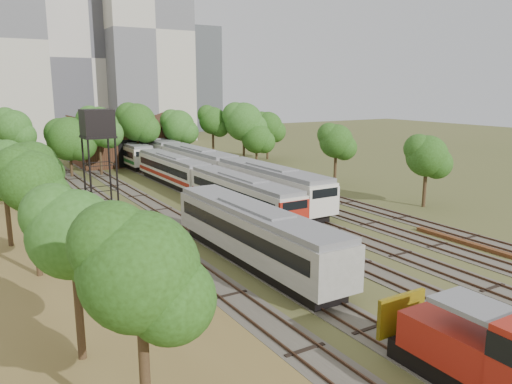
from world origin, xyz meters
TOP-DOWN VIEW (x-y plane):
  - ground at (0.00, 0.00)m, footprint 240.00×240.00m
  - dry_grass_patch at (-18.00, 8.00)m, footprint 14.00×60.00m
  - tracks at (-0.67, 25.00)m, footprint 24.60×80.00m
  - railcar_red_set at (-2.00, 27.99)m, footprint 2.91×34.57m
  - railcar_green_set at (2.00, 37.94)m, footprint 3.30×52.08m
  - railcar_rear at (-2.00, 55.24)m, footprint 3.00×16.08m
  - shunter_locomotive at (-8.00, -10.93)m, footprint 2.90×8.10m
  - old_grey_coach at (-8.00, 7.08)m, footprint 3.20×18.00m
  - water_tower at (-13.25, 26.75)m, footprint 2.86×2.86m
  - rail_pile_far at (8.20, 2.59)m, footprint 0.54×8.64m
  - maintenance_shed at (-1.00, 57.98)m, footprint 16.45×11.55m
  - tree_band_left at (-19.81, 32.07)m, footprint 7.90×70.82m
  - tree_band_far at (1.35, 49.41)m, footprint 43.06×10.10m
  - tree_band_right at (15.19, 30.33)m, footprint 5.07×37.26m
  - tower_centre at (2.00, 100.00)m, footprint 20.00×18.00m
  - tower_right at (14.00, 92.00)m, footprint 18.00×16.00m
  - tower_far_right at (34.00, 110.00)m, footprint 12.00×12.00m

SIDE VIEW (x-z plane):
  - ground at x=0.00m, z-range 0.00..0.00m
  - dry_grass_patch at x=-18.00m, z-range 0.00..0.04m
  - tracks at x=-0.67m, z-range -0.05..0.14m
  - rail_pile_far at x=8.20m, z-range 0.00..0.28m
  - shunter_locomotive at x=-8.00m, z-range -0.06..3.74m
  - railcar_red_set at x=-2.00m, z-range 0.10..3.70m
  - railcar_rear at x=-2.00m, z-range 0.11..3.82m
  - railcar_green_set at x=2.00m, z-range 0.12..4.20m
  - old_grey_coach at x=-8.00m, z-range 0.18..4.14m
  - maintenance_shed at x=-1.00m, z-range -0.87..6.70m
  - tree_band_right at x=15.19m, z-range 1.05..8.61m
  - tree_band_left at x=-19.81m, z-range 1.22..9.52m
  - tree_band_far at x=1.35m, z-range 1.42..11.03m
  - water_tower at x=-13.25m, z-range 3.39..13.29m
  - tower_far_right at x=34.00m, z-range 0.00..28.00m
  - tower_centre at x=2.00m, z-range 0.00..36.00m
  - tower_right at x=14.00m, z-range 0.00..48.00m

